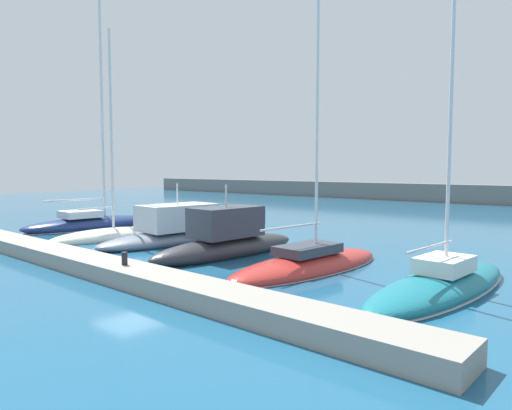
% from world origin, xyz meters
% --- Properties ---
extents(ground_plane, '(120.00, 120.00, 0.00)m').
position_xyz_m(ground_plane, '(0.00, 0.00, 0.00)').
color(ground_plane, '#1E567A').
extents(dock_pier, '(27.83, 1.54, 0.58)m').
position_xyz_m(dock_pier, '(0.00, -1.91, 0.29)').
color(dock_pier, gray).
rests_on(dock_pier, ground_plane).
extents(breakwater_seawall, '(108.00, 2.05, 2.11)m').
position_xyz_m(breakwater_seawall, '(0.00, 43.83, 1.05)').
color(breakwater_seawall, slate).
rests_on(breakwater_seawall, ground_plane).
extents(sailboat_navy_nearest, '(3.26, 9.20, 18.00)m').
position_xyz_m(sailboat_navy_nearest, '(-11.45, 4.69, 0.45)').
color(sailboat_navy_nearest, navy).
rests_on(sailboat_navy_nearest, ground_plane).
extents(sailboat_ivory_second, '(2.21, 6.71, 11.79)m').
position_xyz_m(sailboat_ivory_second, '(-6.62, 2.85, 0.20)').
color(sailboat_ivory_second, silver).
rests_on(sailboat_ivory_second, ground_plane).
extents(motorboat_slate_third, '(3.09, 8.94, 3.37)m').
position_xyz_m(motorboat_slate_third, '(-2.79, 4.67, 0.65)').
color(motorboat_slate_third, slate).
rests_on(motorboat_slate_third, ground_plane).
extents(motorboat_charcoal_fourth, '(2.29, 8.29, 3.40)m').
position_xyz_m(motorboat_charcoal_fourth, '(1.81, 3.86, 0.69)').
color(motorboat_charcoal_fourth, '#2D2D33').
rests_on(motorboat_charcoal_fourth, ground_plane).
extents(sailboat_red_fifth, '(3.09, 8.43, 17.65)m').
position_xyz_m(sailboat_red_fifth, '(6.23, 3.80, 0.23)').
color(sailboat_red_fifth, '#B72D28').
rests_on(sailboat_red_fifth, ground_plane).
extents(sailboat_teal_sixth, '(2.72, 8.81, 17.96)m').
position_xyz_m(sailboat_teal_sixth, '(11.23, 3.85, 0.31)').
color(sailboat_teal_sixth, '#19707F').
rests_on(sailboat_teal_sixth, ground_plane).
extents(mooring_buoy_red, '(0.73, 0.73, 0.73)m').
position_xyz_m(mooring_buoy_red, '(-10.52, 15.83, 0.00)').
color(mooring_buoy_red, red).
rests_on(mooring_buoy_red, ground_plane).
extents(dock_bollard, '(0.20, 0.20, 0.44)m').
position_xyz_m(dock_bollard, '(2.58, -1.91, 0.80)').
color(dock_bollard, black).
rests_on(dock_bollard, dock_pier).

